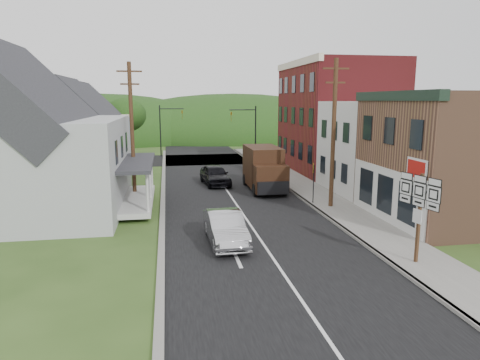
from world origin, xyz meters
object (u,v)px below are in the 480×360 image
silver_sedan (225,228)px  delivery_van (264,169)px  dark_sedan (215,175)px  warning_sign (313,177)px  route_sign_cluster (419,206)px

silver_sedan → delivery_van: size_ratio=0.78×
dark_sedan → warning_sign: warning_sign is taller
route_sign_cluster → warning_sign: bearing=81.9°
dark_sedan → route_sign_cluster: route_sign_cluster is taller
silver_sedan → route_sign_cluster: (7.18, -3.98, 1.75)m
silver_sedan → delivery_van: (4.44, 11.43, 0.87)m
delivery_van → warning_sign: (2.04, -5.00, 0.20)m
silver_sedan → route_sign_cluster: size_ratio=1.24×
delivery_van → warning_sign: size_ratio=2.20×
silver_sedan → warning_sign: 9.19m
route_sign_cluster → warning_sign: 10.45m
delivery_van → route_sign_cluster: bearing=-79.5°
dark_sedan → delivery_van: bearing=-45.4°
dark_sedan → delivery_van: (3.34, -2.68, 0.83)m
route_sign_cluster → dark_sedan: bearing=96.6°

